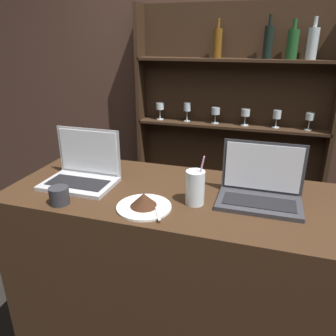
% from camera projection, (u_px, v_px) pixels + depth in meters
% --- Properties ---
extents(bar_counter, '(1.66, 0.63, 1.07)m').
position_uv_depth(bar_counter, '(188.00, 291.00, 1.64)').
color(bar_counter, '#382314').
rests_on(bar_counter, ground_plane).
extents(back_wall, '(7.00, 0.06, 2.70)m').
position_uv_depth(back_wall, '(233.00, 88.00, 2.56)').
color(back_wall, '#4C3328').
rests_on(back_wall, ground_plane).
extents(back_shelf, '(1.49, 0.18, 1.96)m').
position_uv_depth(back_shelf, '(231.00, 130.00, 2.61)').
color(back_shelf, '#332114').
rests_on(back_shelf, ground_plane).
extents(laptop_near, '(0.33, 0.23, 0.25)m').
position_uv_depth(laptop_near, '(83.00, 171.00, 1.54)').
color(laptop_near, '#ADADB2').
rests_on(laptop_near, bar_counter).
extents(laptop_far, '(0.34, 0.20, 0.24)m').
position_uv_depth(laptop_far, '(260.00, 189.00, 1.36)').
color(laptop_far, '#333338').
rests_on(laptop_far, bar_counter).
extents(cake_plate, '(0.22, 0.22, 0.07)m').
position_uv_depth(cake_plate, '(144.00, 203.00, 1.32)').
color(cake_plate, white).
rests_on(cake_plate, bar_counter).
extents(water_glass, '(0.08, 0.08, 0.21)m').
position_uv_depth(water_glass, '(195.00, 188.00, 1.34)').
color(water_glass, silver).
rests_on(water_glass, bar_counter).
extents(coffee_cup, '(0.08, 0.08, 0.07)m').
position_uv_depth(coffee_cup, '(59.00, 196.00, 1.35)').
color(coffee_cup, '#2D2D33').
rests_on(coffee_cup, bar_counter).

